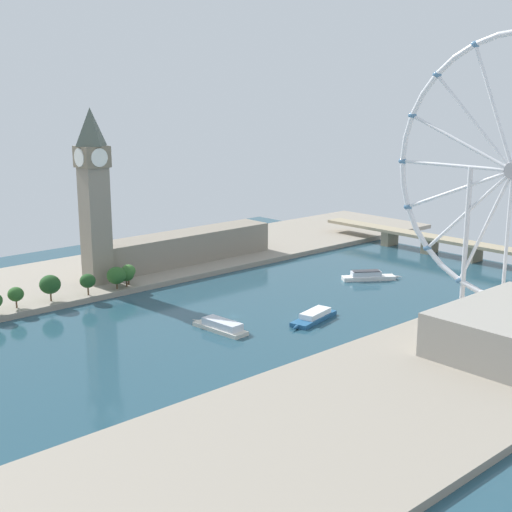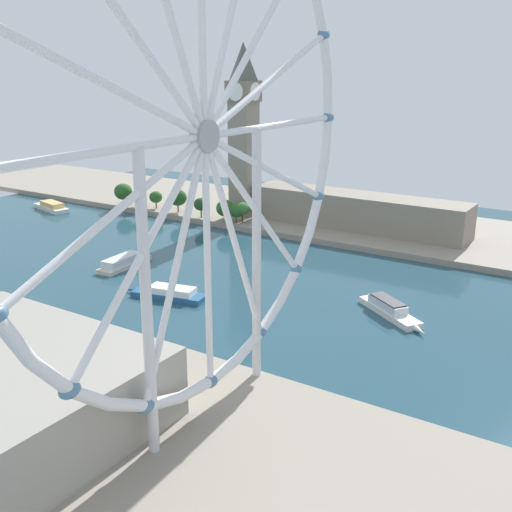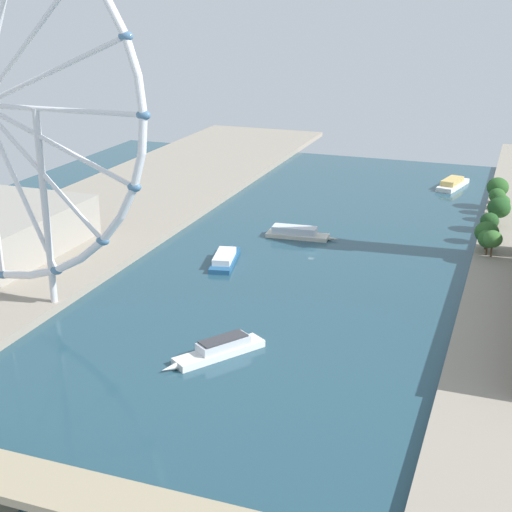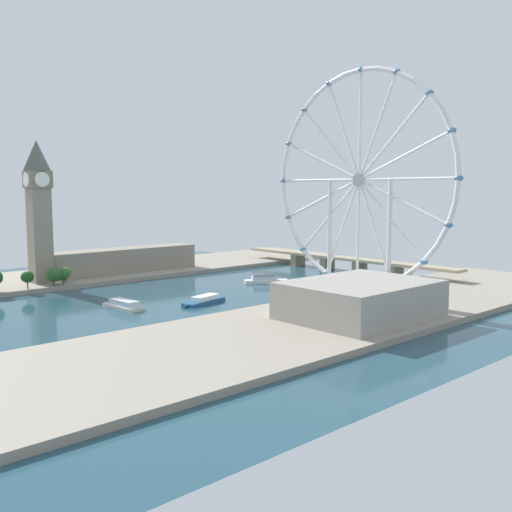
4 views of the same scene
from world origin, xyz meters
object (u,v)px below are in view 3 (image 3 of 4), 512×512
at_px(tour_boat_1, 453,183).
at_px(tour_boat_2, 297,233).
at_px(tour_boat_3, 219,349).
at_px(tour_boat_0, 225,258).
at_px(river_bridge, 61,499).

xyz_separation_m(tour_boat_1, tour_boat_2, (56.85, 117.20, 0.02)).
bearing_deg(tour_boat_1, tour_boat_2, 167.87).
bearing_deg(tour_boat_3, tour_boat_1, -156.44).
bearing_deg(tour_boat_1, tour_boat_0, 168.49).
distance_m(tour_boat_0, tour_boat_1, 175.72).
bearing_deg(tour_boat_0, river_bridge, 178.13).
bearing_deg(tour_boat_2, tour_boat_0, -117.75).
height_order(tour_boat_0, tour_boat_3, tour_boat_3).
xyz_separation_m(tour_boat_0, tour_boat_3, (-29.73, 77.08, 0.31)).
height_order(river_bridge, tour_boat_0, river_bridge).
height_order(tour_boat_0, tour_boat_1, tour_boat_1).
distance_m(river_bridge, tour_boat_1, 323.87).
bearing_deg(river_bridge, tour_boat_3, -89.71).
bearing_deg(tour_boat_0, tour_boat_3, -171.34).
distance_m(river_bridge, tour_boat_3, 84.94).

